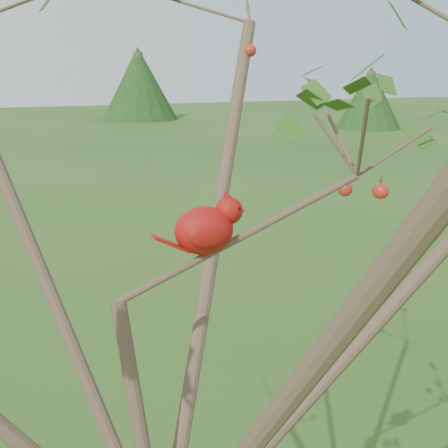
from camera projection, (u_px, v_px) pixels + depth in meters
name	position (u px, v px, depth m)	size (l,w,h in m)	color
crabapple_tree	(166.00, 240.00, 1.13)	(2.35, 2.05, 2.95)	#442F24
cardinal	(207.00, 228.00, 1.29)	(0.23, 0.12, 0.16)	#9F140D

